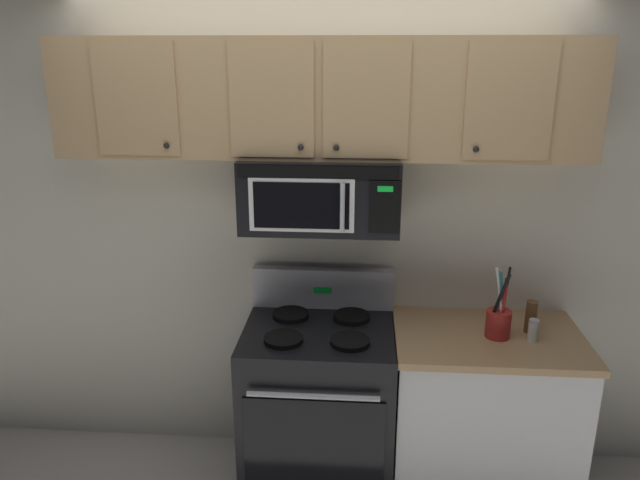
# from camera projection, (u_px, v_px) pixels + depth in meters

# --- Properties ---
(back_wall) EXTENTS (5.20, 0.10, 2.70)m
(back_wall) POSITION_uv_depth(u_px,v_px,m) (324.00, 223.00, 3.24)
(back_wall) COLOR silver
(back_wall) RESTS_ON ground_plane
(stove_range) EXTENTS (0.76, 0.69, 1.12)m
(stove_range) POSITION_uv_depth(u_px,v_px,m) (319.00, 404.00, 3.16)
(stove_range) COLOR black
(stove_range) RESTS_ON ground_plane
(over_range_microwave) EXTENTS (0.76, 0.43, 0.35)m
(over_range_microwave) POSITION_uv_depth(u_px,v_px,m) (321.00, 193.00, 2.93)
(over_range_microwave) COLOR black
(upper_cabinets) EXTENTS (2.50, 0.36, 0.55)m
(upper_cabinets) POSITION_uv_depth(u_px,v_px,m) (321.00, 98.00, 2.82)
(upper_cabinets) COLOR tan
(counter_segment) EXTENTS (0.93, 0.65, 0.90)m
(counter_segment) POSITION_uv_depth(u_px,v_px,m) (481.00, 413.00, 3.11)
(counter_segment) COLOR silver
(counter_segment) RESTS_ON ground_plane
(utensil_crock_red) EXTENTS (0.12, 0.12, 0.36)m
(utensil_crock_red) POSITION_uv_depth(u_px,v_px,m) (499.00, 319.00, 2.92)
(utensil_crock_red) COLOR red
(utensil_crock_red) RESTS_ON counter_segment
(salt_shaker) EXTENTS (0.05, 0.05, 0.11)m
(salt_shaker) POSITION_uv_depth(u_px,v_px,m) (533.00, 331.00, 2.89)
(salt_shaker) COLOR white
(salt_shaker) RESTS_ON counter_segment
(pepper_mill) EXTENTS (0.06, 0.06, 0.16)m
(pepper_mill) POSITION_uv_depth(u_px,v_px,m) (531.00, 317.00, 2.97)
(pepper_mill) COLOR brown
(pepper_mill) RESTS_ON counter_segment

